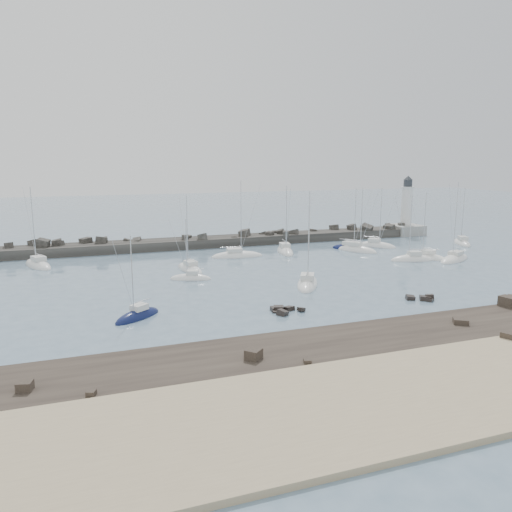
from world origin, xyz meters
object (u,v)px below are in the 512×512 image
Objects in this scene: sailboat_8 at (351,249)px; sailboat_10 at (426,258)px; sailboat_6 at (285,252)px; sailboat_14 at (357,251)px; lighthouse at (406,222)px; sailboat_4 at (237,256)px; sailboat_5 at (191,279)px; sailboat_2 at (138,317)px; sailboat_12 at (462,244)px; sailboat_9 at (412,260)px; sailboat_11 at (454,260)px; sailboat_3 at (190,269)px; sailboat_13 at (376,246)px; sailboat_7 at (307,284)px; sailboat_1 at (38,266)px.

sailboat_10 is (8.44, -12.07, -0.00)m from sailboat_8.
sailboat_14 is at bearing -13.91° from sailboat_6.
lighthouse is 0.97× the size of sailboat_4.
sailboat_14 is at bearing 18.48° from sailboat_5.
sailboat_14 is (23.81, -2.41, 0.02)m from sailboat_4.
sailboat_2 is 44.40m from sailboat_6.
sailboat_4 reaches higher than sailboat_2.
sailboat_5 is 61.84m from sailboat_12.
lighthouse is 1.17× the size of sailboat_9.
sailboat_9 reaches higher than sailboat_2.
sailboat_14 reaches higher than sailboat_5.
sailboat_10 is 0.86× the size of sailboat_11.
sailboat_14 is at bearing -145.30° from lighthouse.
sailboat_2 is at bearing -135.17° from sailboat_6.
sailboat_13 is (40.67, 8.64, 0.01)m from sailboat_3.
lighthouse is 56.80m from sailboat_7.
sailboat_4 reaches higher than sailboat_3.
sailboat_5 is (-58.21, -27.54, -2.96)m from lighthouse.
sailboat_4 is 10.07m from sailboat_6.
sailboat_10 is at bearing 14.49° from sailboat_9.
sailboat_1 is at bearing 177.40° from sailboat_13.
sailboat_10 is 0.95× the size of sailboat_14.
sailboat_3 is 0.88× the size of sailboat_11.
sailboat_10 is at bearing -55.04° from sailboat_8.
sailboat_7 is (36.91, -26.94, -0.01)m from sailboat_1.
lighthouse is at bearing 37.71° from sailboat_13.
sailboat_12 is (70.39, 27.49, 0.01)m from sailboat_2.
sailboat_13 is 0.97× the size of sailboat_14.
sailboat_7 is (-6.97, -24.41, -0.01)m from sailboat_6.
sailboat_8 is 0.99× the size of sailboat_14.
sailboat_7 is at bearing -134.67° from sailboat_14.
sailboat_10 reaches higher than sailboat_2.
sailboat_4 reaches higher than sailboat_14.
sailboat_12 is (48.93, -2.81, 0.02)m from sailboat_4.
sailboat_13 is (30.10, 0.63, 0.02)m from sailboat_4.
sailboat_1 reaches higher than sailboat_6.
sailboat_4 is at bearing 50.45° from sailboat_5.
sailboat_14 is at bearing 179.09° from sailboat_12.
sailboat_1 reaches higher than sailboat_12.
sailboat_4 is at bearing -164.09° from lighthouse.
sailboat_1 is at bearing 164.39° from sailboat_9.
sailboat_5 is (-11.83, -14.32, 0.00)m from sailboat_4.
sailboat_12 is (17.10, 10.01, 0.02)m from sailboat_10.
sailboat_12 is at bearing 10.73° from sailboat_5.
sailboat_6 is (-36.36, -12.22, -2.94)m from lighthouse.
sailboat_12 is (13.52, 13.23, 0.02)m from sailboat_11.
sailboat_12 is (20.80, 10.97, 0.00)m from sailboat_9.
sailboat_14 reaches higher than sailboat_10.
sailboat_10 is at bearing 18.16° from sailboat_2.
sailboat_11 is (-10.97, -29.26, -2.96)m from lighthouse.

